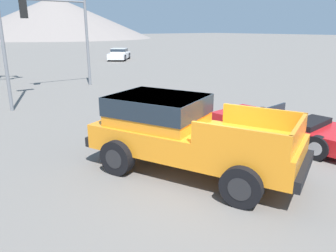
% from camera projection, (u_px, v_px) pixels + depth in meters
% --- Properties ---
extents(ground_plane, '(320.00, 320.00, 0.00)m').
position_uv_depth(ground_plane, '(205.00, 173.00, 7.94)').
color(ground_plane, slate).
extents(orange_pickup_truck, '(3.77, 5.49, 1.80)m').
position_uv_depth(orange_pickup_truck, '(181.00, 129.00, 7.91)').
color(orange_pickup_truck, orange).
rests_on(orange_pickup_truck, ground_plane).
extents(red_convertible_car, '(2.31, 4.63, 1.00)m').
position_uv_depth(red_convertible_car, '(286.00, 127.00, 10.19)').
color(red_convertible_car, red).
rests_on(red_convertible_car, ground_plane).
extents(parked_car_white, '(4.15, 4.46, 1.23)m').
position_uv_depth(parked_car_white, '(119.00, 54.00, 35.74)').
color(parked_car_white, white).
rests_on(parked_car_white, ground_plane).
extents(traffic_light_main, '(3.96, 0.38, 5.06)m').
position_uv_depth(traffic_light_main, '(59.00, 24.00, 18.27)').
color(traffic_light_main, slate).
rests_on(traffic_light_main, ground_plane).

